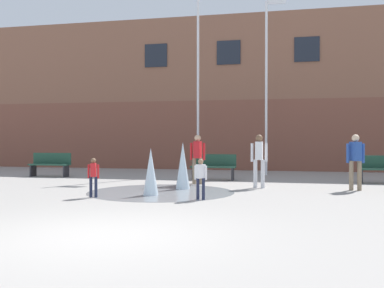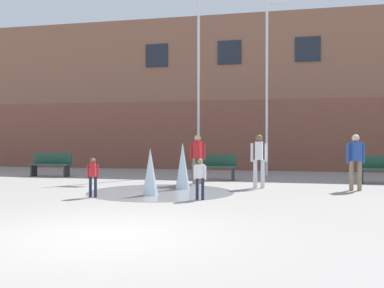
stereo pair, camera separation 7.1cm
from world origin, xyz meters
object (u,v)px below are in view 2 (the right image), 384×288
Objects in this scene: park_bench_far_right at (384,169)px; child_running at (93,174)px; adult_in_red at (356,158)px; teen_by_trashcan at (259,157)px; park_bench_center at (51,164)px; adult_near_bench at (198,155)px; child_with_pink_shirt at (200,176)px; flagpole_right at (268,73)px; flagpole_left at (199,70)px; park_bench_near_trashcan at (214,166)px.

child_running reaches higher than park_bench_far_right.
child_running is (-6.61, -3.01, -0.35)m from adult_in_red.
teen_by_trashcan reaches higher than park_bench_far_right.
adult_near_bench reaches higher than park_bench_center.
park_bench_far_right is 7.24m from child_with_pink_shirt.
flagpole_right is at bearing 147.92° from park_bench_far_right.
park_bench_center is 6.81m from child_running.
adult_in_red is at bearing -40.65° from flagpole_left.
child_running is 4.97m from teen_by_trashcan.
child_with_pink_shirt is 0.12× the size of flagpole_left.
child_with_pink_shirt is 0.13× the size of flagpole_right.
park_bench_near_trashcan is at bearing 37.93° from adult_in_red.
teen_by_trashcan is (1.18, 2.93, 0.35)m from child_with_pink_shirt.
flagpole_left is (1.09, 7.76, 3.70)m from child_running.
flagpole_right is at bearing 16.73° from park_bench_center.
park_bench_far_right is 0.20× the size of flagpole_left.
flagpole_left is (5.35, 2.45, 3.80)m from park_bench_center.
park_bench_center is 0.21× the size of flagpole_right.
child_with_pink_shirt is 8.46m from flagpole_right.
child_running is (-7.78, -5.31, 0.10)m from park_bench_far_right.
adult_near_bench is at bearing -14.41° from park_bench_center.
child_running is 1.00× the size of child_with_pink_shirt.
park_bench_far_right is 1.62× the size of child_with_pink_shirt.
adult_in_red is at bearing 166.62° from child_with_pink_shirt.
flagpole_left is 2.80m from flagpole_right.
park_bench_far_right is 9.42m from child_running.
child_running reaches higher than park_bench_center.
flagpole_left reaches higher than park_bench_near_trashcan.
park_bench_near_trashcan and park_bench_far_right have the same top height.
child_with_pink_shirt is at bearing -98.70° from flagpole_right.
flagpole_left is (-1.62, 7.62, 3.70)m from child_with_pink_shirt.
park_bench_near_trashcan is 0.20× the size of flagpole_left.
child_with_pink_shirt reaches higher than park_bench_near_trashcan.
child_running is 4.19m from adult_near_bench.
teen_by_trashcan is at bearing 74.49° from adult_near_bench.
adult_in_red is 0.21× the size of flagpole_right.
park_bench_near_trashcan is at bearing -133.33° from child_with_pink_shirt.
child_running is at bearing 89.50° from adult_in_red.
child_with_pink_shirt is (-5.07, -5.17, 0.10)m from park_bench_far_right.
flagpole_right reaches higher than child_running.
flagpole_left reaches higher than park_bench_far_right.
park_bench_near_trashcan is (6.39, -0.01, 0.00)m from park_bench_center.
park_bench_center is 6.36m from adult_near_bench.
child_running is (4.26, -5.31, 0.10)m from park_bench_center.
adult_in_red reaches higher than park_bench_near_trashcan.
child_with_pink_shirt is 3.18m from teen_by_trashcan.
park_bench_far_right is 1.62× the size of child_running.
adult_near_bench is 2.12m from teen_by_trashcan.
adult_in_red is 8.01m from flagpole_left.
adult_near_bench is 5.29m from flagpole_left.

